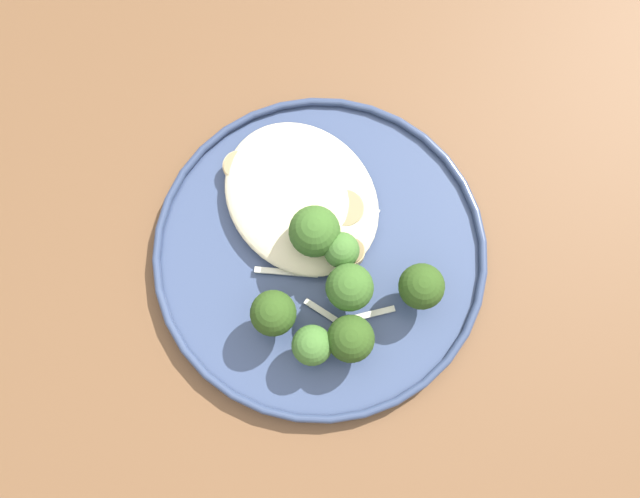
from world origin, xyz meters
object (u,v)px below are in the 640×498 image
(seared_scallop_front_small, at_px, (351,252))
(broccoli_floret_rear_charred, at_px, (315,232))
(seared_scallop_tilted_round, at_px, (302,201))
(broccoli_floret_front_edge, at_px, (350,288))
(seared_scallop_large_seared, at_px, (301,232))
(broccoli_floret_small_sprig, at_px, (341,251))
(broccoli_floret_center_pile, at_px, (351,339))
(broccoli_floret_split_head, at_px, (273,314))
(dinner_plate, at_px, (320,252))
(broccoli_floret_beside_noodles, at_px, (312,346))
(seared_scallop_center_golden, at_px, (323,185))
(broccoli_floret_near_rim, at_px, (421,287))
(seared_scallop_left_edge, at_px, (294,152))
(seared_scallop_on_noodles, at_px, (239,167))
(seared_scallop_right_edge, at_px, (344,211))

(seared_scallop_front_small, height_order, broccoli_floret_rear_charred, broccoli_floret_rear_charred)
(seared_scallop_tilted_round, relative_size, broccoli_floret_front_edge, 0.44)
(seared_scallop_tilted_round, xyz_separation_m, seared_scallop_large_seared, (-0.02, 0.02, 0.00))
(broccoli_floret_small_sprig, bearing_deg, broccoli_floret_center_pile, 148.35)
(seared_scallop_tilted_round, xyz_separation_m, broccoli_floret_split_head, (-0.07, 0.08, 0.02))
(broccoli_floret_split_head, bearing_deg, seared_scallop_front_small, -85.79)
(dinner_plate, distance_m, broccoli_floret_beside_noodles, 0.09)
(seared_scallop_front_small, bearing_deg, seared_scallop_center_golden, -15.60)
(dinner_plate, xyz_separation_m, broccoli_floret_near_rim, (-0.08, -0.04, 0.03))
(seared_scallop_large_seared, relative_size, broccoli_floret_small_sprig, 0.56)
(broccoli_floret_center_pile, relative_size, broccoli_floret_rear_charred, 0.85)
(seared_scallop_tilted_round, bearing_deg, seared_scallop_center_golden, -87.17)
(seared_scallop_left_edge, distance_m, seared_scallop_large_seared, 0.07)
(broccoli_floret_small_sprig, bearing_deg, seared_scallop_center_golden, -24.15)
(seared_scallop_on_noodles, height_order, broccoli_floret_beside_noodles, broccoli_floret_beside_noodles)
(seared_scallop_tilted_round, height_order, broccoli_floret_rear_charred, broccoli_floret_rear_charred)
(seared_scallop_right_edge, relative_size, seared_scallop_large_seared, 1.25)
(broccoli_floret_near_rim, distance_m, broccoli_floret_rear_charred, 0.10)
(seared_scallop_tilted_round, xyz_separation_m, seared_scallop_right_edge, (-0.03, -0.02, 0.00))
(broccoli_floret_small_sprig, xyz_separation_m, broccoli_floret_split_head, (-0.01, 0.07, 0.00))
(seared_scallop_center_golden, xyz_separation_m, broccoli_floret_front_edge, (-0.09, 0.04, 0.03))
(seared_scallop_front_small, bearing_deg, broccoli_floret_front_edge, 138.42)
(broccoli_floret_center_pile, bearing_deg, broccoli_floret_small_sprig, -31.65)
(broccoli_floret_small_sprig, distance_m, broccoli_floret_near_rim, 0.07)
(seared_scallop_front_small, xyz_separation_m, broccoli_floret_small_sprig, (0.00, 0.01, 0.02))
(broccoli_floret_front_edge, height_order, broccoli_floret_split_head, broccoli_floret_front_edge)
(dinner_plate, bearing_deg, seared_scallop_right_edge, -69.11)
(seared_scallop_large_seared, xyz_separation_m, broccoli_floret_beside_noodles, (-0.08, 0.05, 0.02))
(seared_scallop_on_noodles, bearing_deg, broccoli_floret_near_rim, -163.32)
(broccoli_floret_front_edge, bearing_deg, seared_scallop_left_edge, -17.15)
(broccoli_floret_front_edge, distance_m, broccoli_floret_center_pile, 0.04)
(broccoli_floret_center_pile, bearing_deg, seared_scallop_right_edge, -35.37)
(seared_scallop_left_edge, bearing_deg, seared_scallop_center_golden, -177.85)
(dinner_plate, distance_m, broccoli_floret_split_head, 0.08)
(seared_scallop_tilted_round, height_order, broccoli_floret_split_head, broccoli_floret_split_head)
(seared_scallop_right_edge, bearing_deg, broccoli_floret_beside_noodles, 129.82)
(seared_scallop_right_edge, xyz_separation_m, seared_scallop_front_small, (-0.03, 0.02, -0.00))
(seared_scallop_front_small, bearing_deg, broccoli_floret_center_pile, 141.29)
(broccoli_floret_split_head, height_order, broccoli_floret_near_rim, same)
(broccoli_floret_beside_noodles, bearing_deg, broccoli_floret_front_edge, -70.77)
(seared_scallop_right_edge, height_order, broccoli_floret_near_rim, broccoli_floret_near_rim)
(seared_scallop_center_golden, bearing_deg, broccoli_floret_beside_noodles, 139.32)
(broccoli_floret_near_rim, bearing_deg, seared_scallop_on_noodles, 16.68)
(broccoli_floret_front_edge, distance_m, broccoli_floret_rear_charred, 0.05)
(seared_scallop_right_edge, height_order, broccoli_floret_split_head, broccoli_floret_split_head)
(seared_scallop_left_edge, height_order, broccoli_floret_front_edge, broccoli_floret_front_edge)
(seared_scallop_front_small, relative_size, broccoli_floret_front_edge, 0.41)
(dinner_plate, distance_m, seared_scallop_center_golden, 0.06)
(broccoli_floret_split_head, relative_size, broccoli_floret_rear_charred, 0.88)
(dinner_plate, xyz_separation_m, broccoli_floret_rear_charred, (0.01, -0.00, 0.04))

